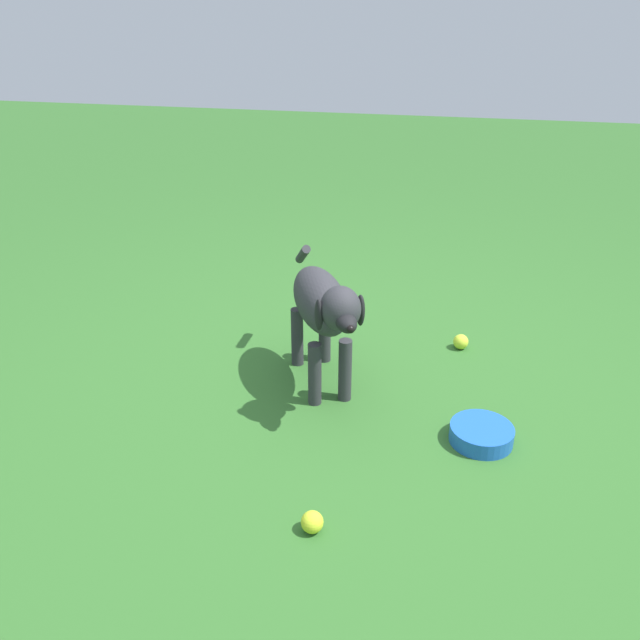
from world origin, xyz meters
TOP-DOWN VIEW (x-y plane):
  - ground at (0.00, 0.00)m, footprint 14.00×14.00m
  - dog at (-0.15, -0.19)m, footprint 0.71×0.41m
  - tennis_ball_0 at (-0.59, 0.33)m, footprint 0.07×0.07m
  - tennis_ball_1 at (0.62, -0.04)m, footprint 0.07×0.07m
  - water_bowl at (0.08, 0.43)m, footprint 0.22×0.22m

SIDE VIEW (x-z plane):
  - ground at x=0.00m, z-range 0.00..0.00m
  - water_bowl at x=0.08m, z-range 0.00..0.06m
  - tennis_ball_0 at x=-0.59m, z-range 0.00..0.07m
  - tennis_ball_1 at x=0.62m, z-range 0.00..0.07m
  - dog at x=-0.15m, z-range 0.08..0.61m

